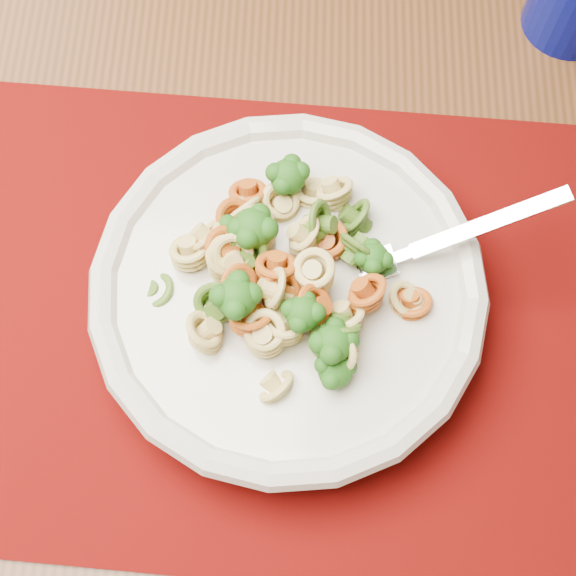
{
  "coord_description": "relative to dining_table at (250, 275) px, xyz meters",
  "views": [
    {
      "loc": [
        0.55,
        -0.56,
        1.32
      ],
      "look_at": [
        0.53,
        -0.37,
        0.8
      ],
      "focal_mm": 50.0,
      "sensor_mm": 36.0,
      "label": 1
    }
  ],
  "objects": [
    {
      "name": "placemat",
      "position": [
        0.02,
        -0.07,
        0.09
      ],
      "size": [
        0.47,
        0.37,
        0.0
      ],
      "primitive_type": "cube",
      "rotation": [
        0.0,
        0.0,
        -0.0
      ],
      "color": "#550403",
      "rests_on": "dining_table"
    },
    {
      "name": "pasta_bowl",
      "position": [
        0.04,
        -0.06,
        0.12
      ],
      "size": [
        0.28,
        0.28,
        0.05
      ],
      "color": "beige",
      "rests_on": "placemat"
    },
    {
      "name": "dining_table",
      "position": [
        0.0,
        0.0,
        0.0
      ],
      "size": [
        1.61,
        1.09,
        0.76
      ],
      "rotation": [
        0.0,
        0.0,
        0.05
      ],
      "color": "#5A3219",
      "rests_on": "ground"
    },
    {
      "name": "fork",
      "position": [
        0.1,
        -0.04,
        0.14
      ],
      "size": [
        0.18,
        0.08,
        0.08
      ],
      "primitive_type": null,
      "rotation": [
        0.0,
        -0.35,
        0.34
      ],
      "color": "silver",
      "rests_on": "pasta_bowl"
    },
    {
      "name": "pasta_broccoli_heap",
      "position": [
        0.04,
        -0.06,
        0.14
      ],
      "size": [
        0.23,
        0.23,
        0.06
      ],
      "primitive_type": null,
      "color": "#E9D073",
      "rests_on": "pasta_bowl"
    }
  ]
}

